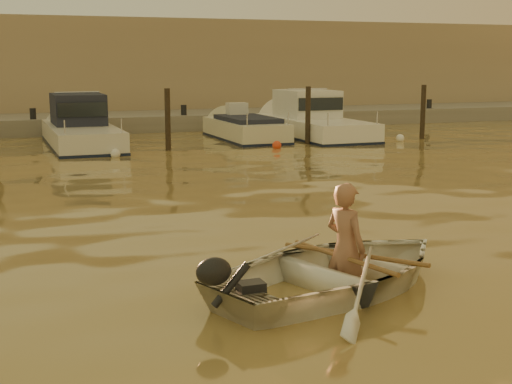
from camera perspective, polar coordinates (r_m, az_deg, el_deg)
name	(u,v)px	position (r m, az deg, el deg)	size (l,w,h in m)	color
ground_plane	(404,256)	(10.89, 11.77, -5.07)	(160.00, 160.00, 0.00)	olive
dinghy	(340,270)	(9.16, 6.71, -6.18)	(2.66, 3.72, 0.77)	white
person	(345,247)	(9.15, 7.17, -4.43)	(0.61, 0.40, 1.68)	#99664C
outboard_motor	(249,293)	(8.16, -0.54, -8.09)	(0.90, 0.40, 0.70)	black
oar_port	(353,254)	(9.29, 7.78, -4.97)	(0.06, 0.06, 2.10)	brown
oar_starboard	(343,257)	(9.15, 6.94, -5.19)	(0.06, 0.06, 2.10)	brown
moored_boat_2	(81,128)	(25.10, -13.83, 5.02)	(2.11, 7.14, 1.75)	silver
moored_boat_3	(245,133)	(26.53, -0.86, 4.73)	(1.88, 5.50, 0.95)	beige
moored_boat_4	(314,120)	(27.57, 4.64, 5.74)	(2.39, 7.31, 1.75)	white
piling_2	(168,123)	(23.37, -7.07, 5.53)	(0.18, 0.18, 2.20)	#2D2319
piling_3	(308,118)	(25.02, 4.17, 5.90)	(0.18, 0.18, 2.20)	#2D2319
piling_4	(423,115)	(27.33, 13.20, 6.04)	(0.18, 0.18, 2.20)	#2D2319
fender_c	(115,154)	(22.01, -11.18, 3.02)	(0.30, 0.30, 0.30)	silver
fender_d	(277,145)	(23.80, 1.68, 3.76)	(0.30, 0.30, 0.30)	#EC421B
fender_e	(400,138)	(26.48, 11.46, 4.24)	(0.30, 0.30, 0.30)	white
quay	(129,126)	(30.97, -10.09, 5.25)	(52.00, 4.00, 1.00)	gray
waterfront_building	(107,71)	(36.28, -11.86, 9.49)	(46.00, 7.00, 4.80)	#9E8466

